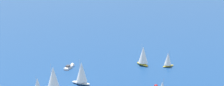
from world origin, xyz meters
TOP-DOWN VIEW (x-y plane):
  - sailboat_offshore at (28.44, 16.42)m, footprint 10.83×7.92m
  - sailboat_ahead at (36.73, -47.76)m, footprint 10.47×5.80m
  - motorboat_outer_ring_b at (57.30, -7.10)m, footprint 8.19×9.50m
  - sailboat_outer_ring_c at (27.89, 0.60)m, footprint 10.59×8.25m
  - sailboat_outer_ring_d at (25.86, -58.58)m, footprint 4.80×8.04m

SIDE VIEW (x-z plane):
  - motorboat_outer_ring_b at x=57.30m, z-range -0.67..2.24m
  - sailboat_outer_ring_d at x=25.86m, z-range -0.44..9.66m
  - sailboat_ahead at x=36.73m, z-range -0.59..12.87m
  - sailboat_outer_ring_c at x=27.89m, z-range -0.59..13.05m
  - sailboat_offshore at x=28.44m, z-range -0.60..13.13m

